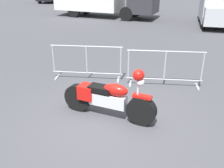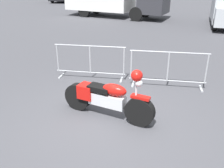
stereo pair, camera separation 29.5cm
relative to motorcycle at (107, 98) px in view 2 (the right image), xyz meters
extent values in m
plane|color=#424247|center=(0.05, -0.19, -0.48)|extent=(120.00, 120.00, 0.00)
cylinder|color=black|center=(0.78, -0.15, -0.16)|extent=(0.68, 0.31, 0.66)
cylinder|color=black|center=(-0.78, 0.15, -0.16)|extent=(0.68, 0.31, 0.66)
cube|color=silver|center=(0.00, 0.00, -0.05)|extent=(0.89, 0.40, 0.29)
ellipsoid|color=red|center=(0.18, -0.03, 0.23)|extent=(0.61, 0.37, 0.27)
cube|color=black|center=(-0.18, 0.03, 0.19)|extent=(0.58, 0.38, 0.12)
cube|color=red|center=(-0.52, 0.10, 0.05)|extent=(0.42, 0.39, 0.33)
cube|color=red|center=(0.78, -0.15, 0.19)|extent=(0.43, 0.22, 0.06)
cylinder|color=silver|center=(0.68, -0.13, 0.33)|extent=(0.05, 0.05, 0.46)
sphere|color=silver|center=(0.73, -0.14, 0.51)|extent=(0.16, 0.16, 0.16)
sphere|color=red|center=(0.68, -0.13, 0.66)|extent=(0.25, 0.25, 0.25)
cylinder|color=#9EA0A5|center=(-1.18, 2.06, 0.57)|extent=(2.19, 0.29, 0.04)
cylinder|color=#9EA0A5|center=(-1.18, 2.06, -0.28)|extent=(2.19, 0.29, 0.04)
cylinder|color=#9EA0A5|center=(-2.23, 1.94, 0.14)|extent=(0.05, 0.05, 0.85)
cylinder|color=#9EA0A5|center=(-1.18, 2.06, 0.14)|extent=(0.05, 0.05, 0.85)
cylinder|color=#9EA0A5|center=(-0.14, 2.18, 0.14)|extent=(0.05, 0.05, 0.85)
cube|color=#9EA0A5|center=(-2.16, 1.95, -0.47)|extent=(0.11, 0.44, 0.03)
cube|color=#9EA0A5|center=(-0.21, 2.18, -0.47)|extent=(0.11, 0.44, 0.03)
cylinder|color=#9EA0A5|center=(1.18, 2.06, 0.57)|extent=(2.19, 0.29, 0.04)
cylinder|color=#9EA0A5|center=(1.18, 2.06, -0.28)|extent=(2.19, 0.29, 0.04)
cylinder|color=#9EA0A5|center=(0.14, 1.94, 0.14)|extent=(0.05, 0.05, 0.85)
cylinder|color=#9EA0A5|center=(1.18, 2.06, 0.14)|extent=(0.05, 0.05, 0.85)
cylinder|color=#9EA0A5|center=(2.23, 2.18, 0.14)|extent=(0.05, 0.05, 0.85)
cube|color=#9EA0A5|center=(0.21, 1.95, -0.47)|extent=(0.11, 0.44, 0.03)
cube|color=#9EA0A5|center=(2.16, 2.18, -0.47)|extent=(0.11, 0.44, 0.03)
cylinder|color=black|center=(-1.49, 14.68, 0.00)|extent=(0.99, 0.44, 0.96)
cylinder|color=black|center=(-1.83, 12.78, 0.00)|extent=(0.99, 0.44, 0.96)
cylinder|color=black|center=(-5.64, 15.42, 0.00)|extent=(0.99, 0.44, 0.96)
cylinder|color=black|center=(-5.98, 13.52, 0.00)|extent=(0.99, 0.44, 0.96)
cylinder|color=black|center=(3.18, 10.78, -0.12)|extent=(0.26, 0.73, 0.72)
cylinder|color=black|center=(3.29, 14.08, -0.12)|extent=(0.26, 0.73, 0.72)
cylinder|color=black|center=(-13.33, 22.01, -0.15)|extent=(0.29, 0.68, 0.66)
cylinder|color=black|center=(-11.82, 22.14, -0.15)|extent=(0.29, 0.68, 0.66)
cylinder|color=black|center=(-10.23, 21.80, -0.17)|extent=(0.27, 0.64, 0.62)
cylinder|color=black|center=(-8.80, 21.93, -0.17)|extent=(0.27, 0.64, 0.62)
cylinder|color=black|center=(-7.20, 21.88, -0.15)|extent=(0.29, 0.68, 0.66)
cylinder|color=black|center=(-5.68, 22.01, -0.15)|extent=(0.29, 0.68, 0.66)
cylinder|color=#262838|center=(-1.23, 19.77, -0.06)|extent=(0.24, 0.24, 0.85)
camera|label=1|loc=(1.21, -4.87, 2.56)|focal=40.00mm
camera|label=2|loc=(1.50, -4.79, 2.56)|focal=40.00mm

